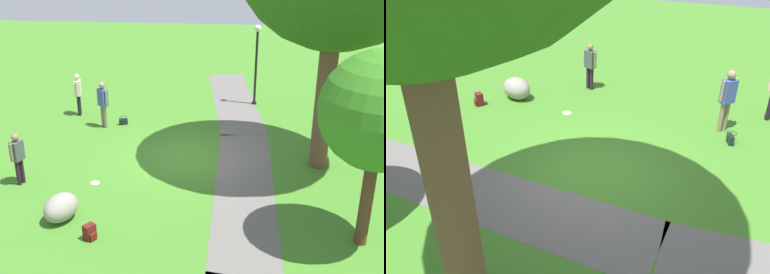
{
  "view_description": "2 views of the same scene",
  "coord_description": "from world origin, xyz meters",
  "views": [
    {
      "loc": [
        14.81,
        1.57,
        7.08
      ],
      "look_at": [
        1.27,
        0.27,
        1.28
      ],
      "focal_mm": 46.75,
      "sensor_mm": 36.0,
      "label": 1
    },
    {
      "loc": [
        -2.96,
        7.0,
        5.04
      ],
      "look_at": [
        -0.1,
        1.09,
        1.46
      ],
      "focal_mm": 36.23,
      "sensor_mm": 36.0,
      "label": 2
    }
  ],
  "objects": [
    {
      "name": "ground_plane",
      "position": [
        0.0,
        0.0,
        0.0
      ],
      "size": [
        48.0,
        48.0,
        0.0
      ],
      "primitive_type": "plane",
      "color": "#3E7925"
    },
    {
      "name": "footpath_segment_near",
      "position": [
        -6.03,
        1.39,
        0.0
      ],
      "size": [
        8.15,
        2.66,
        0.01
      ],
      "color": "#625E5A",
      "rests_on": "ground"
    },
    {
      "name": "footpath_segment_mid",
      "position": [
        1.94,
        1.86,
        0.0
      ],
      "size": [
        8.0,
        1.73,
        0.01
      ],
      "color": "#625E5A",
      "rests_on": "ground"
    },
    {
      "name": "young_tree_near_path",
      "position": [
        4.37,
        4.64,
        3.37
      ],
      "size": [
        2.68,
        2.68,
        4.73
      ],
      "color": "#503120",
      "rests_on": "ground"
    },
    {
      "name": "lamp_post",
      "position": [
        -5.57,
        2.28,
        2.09
      ],
      "size": [
        0.28,
        0.28,
        3.36
      ],
      "color": "black",
      "rests_on": "ground"
    },
    {
      "name": "lawn_boulder",
      "position": [
        4.06,
        -2.87,
        0.36
      ],
      "size": [
        1.23,
        1.05,
        0.71
      ],
      "color": "gray",
      "rests_on": "ground"
    },
    {
      "name": "woman_with_handbag",
      "position": [
        -2.38,
        -3.41,
        1.03
      ],
      "size": [
        0.41,
        0.43,
        1.76
      ],
      "color": "#7E6F53",
      "rests_on": "ground"
    },
    {
      "name": "man_near_boulder",
      "position": [
        -3.58,
        -4.74,
        0.98
      ],
      "size": [
        0.51,
        0.3,
        1.69
      ],
      "color": "black",
      "rests_on": "ground"
    },
    {
      "name": "passerby_on_path",
      "position": [
        2.25,
        -4.72,
        0.92
      ],
      "size": [
        0.5,
        0.34,
        1.59
      ],
      "color": "black",
      "rests_on": "ground"
    },
    {
      "name": "handbag_on_grass",
      "position": [
        -2.69,
        -2.76,
        0.14
      ],
      "size": [
        0.35,
        0.35,
        0.31
      ],
      "color": "black",
      "rests_on": "ground"
    },
    {
      "name": "backpack_by_boulder",
      "position": [
        4.84,
        -1.89,
        0.19
      ],
      "size": [
        0.34,
        0.35,
        0.4
      ],
      "color": "#571616",
      "rests_on": "ground"
    },
    {
      "name": "frisbee_on_grass",
      "position": [
        2.04,
        -2.55,
        0.01
      ],
      "size": [
        0.27,
        0.27,
        0.02
      ],
      "color": "white",
      "rests_on": "ground"
    }
  ]
}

